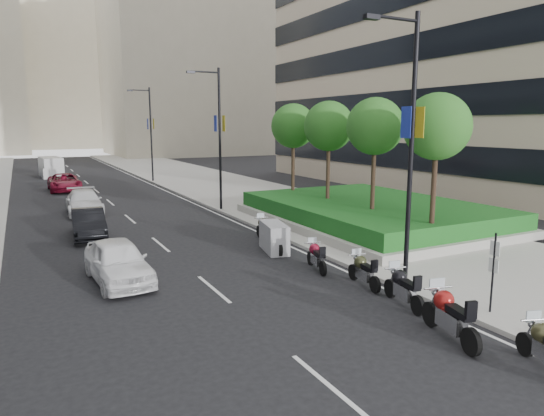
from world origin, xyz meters
TOP-DOWN VIEW (x-y plane):
  - ground at (0.00, 0.00)m, footprint 160.00×160.00m
  - sidewalk_right at (9.00, 30.00)m, footprint 10.00×100.00m
  - lane_edge at (3.70, 30.00)m, footprint 0.12×100.00m
  - lane_centre at (-1.50, 30.00)m, footprint 0.12×100.00m
  - building_cream_right at (22.00, 80.00)m, footprint 28.00×24.00m
  - building_cream_centre at (2.00, 120.00)m, footprint 30.00×24.00m
  - planter at (10.00, 10.00)m, footprint 10.00×14.00m
  - hedge at (10.00, 10.00)m, footprint 9.40×13.40m
  - tree_0 at (8.50, 4.00)m, footprint 2.80×2.80m
  - tree_1 at (8.50, 8.00)m, footprint 2.80×2.80m
  - tree_2 at (8.50, 12.00)m, footprint 2.80×2.80m
  - tree_3 at (8.50, 16.00)m, footprint 2.80×2.80m
  - lamp_post_0 at (4.14, 1.00)m, footprint 2.34×0.45m
  - lamp_post_1 at (4.14, 18.00)m, footprint 2.34×0.45m
  - lamp_post_2 at (4.14, 36.00)m, footprint 2.34×0.45m
  - parking_sign at (4.80, -2.00)m, footprint 0.06×0.32m
  - motorcycle_1 at (2.56, -2.51)m, footprint 0.92×2.44m
  - motorcycle_2 at (3.15, -0.15)m, footprint 0.74×2.17m
  - motorcycle_3 at (3.24, 1.92)m, footprint 0.68×2.05m
  - motorcycle_4 at (2.80, 4.25)m, footprint 0.72×1.97m
  - motorcycle_5 at (2.61, 7.38)m, footprint 1.29×2.24m
  - motorcycle_6 at (3.20, 9.53)m, footprint 0.71×2.11m
  - car_a at (-4.22, 6.26)m, footprint 2.05×4.56m
  - car_b at (-4.26, 14.08)m, footprint 1.76×4.37m
  - car_c at (-3.66, 21.19)m, footprint 2.26×5.14m
  - car_d at (-3.86, 33.10)m, footprint 2.45×5.30m
  - delivery_van at (-4.16, 45.78)m, footprint 2.29×5.13m

SIDE VIEW (x-z plane):
  - ground at x=0.00m, z-range 0.00..0.00m
  - lane_edge at x=3.70m, z-range 0.00..0.01m
  - lane_centre at x=-1.50m, z-range 0.00..0.01m
  - sidewalk_right at x=9.00m, z-range 0.00..0.15m
  - planter at x=10.00m, z-range 0.15..0.55m
  - motorcycle_4 at x=2.80m, z-range 0.03..1.03m
  - motorcycle_3 at x=3.24m, z-range 0.04..1.06m
  - motorcycle_6 at x=3.20m, z-range 0.04..1.09m
  - motorcycle_2 at x=3.15m, z-range 0.04..1.13m
  - motorcycle_5 at x=2.61m, z-range 0.00..1.28m
  - motorcycle_1 at x=2.56m, z-range 0.04..1.28m
  - car_b at x=-4.26m, z-range 0.00..1.41m
  - car_c at x=-3.66m, z-range 0.00..1.47m
  - car_d at x=-3.86m, z-range 0.00..1.47m
  - car_a at x=-4.22m, z-range 0.00..1.52m
  - hedge at x=10.00m, z-range 0.55..1.35m
  - delivery_van at x=-4.16m, z-range -0.07..2.02m
  - parking_sign at x=4.80m, z-range 0.21..2.71m
  - lamp_post_0 at x=4.14m, z-range 0.57..9.57m
  - lamp_post_1 at x=4.14m, z-range 0.57..9.57m
  - lamp_post_2 at x=4.14m, z-range 0.57..9.57m
  - tree_0 at x=8.50m, z-range 2.27..8.57m
  - tree_1 at x=8.50m, z-range 2.27..8.57m
  - tree_2 at x=8.50m, z-range 2.27..8.57m
  - tree_3 at x=8.50m, z-range 2.27..8.57m
  - building_cream_right at x=22.00m, z-range 0.00..36.00m
  - building_cream_centre at x=2.00m, z-range 0.00..38.00m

